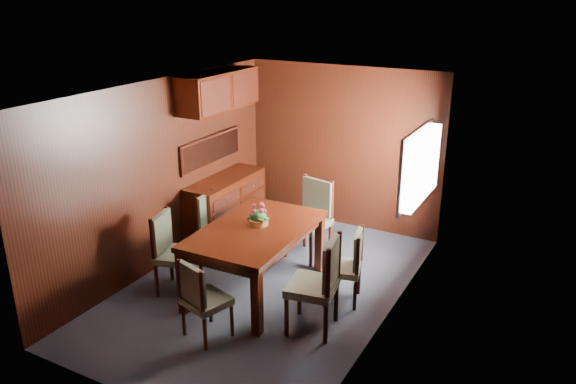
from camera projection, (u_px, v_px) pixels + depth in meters
The scene contains 11 objects.
ground at pixel (266, 287), 6.82m from camera, with size 4.50×4.50×0.00m, color #353A48.
room_shell at pixel (271, 150), 6.58m from camera, with size 3.06×4.52×2.41m.
sideboard at pixel (226, 208), 8.05m from camera, with size 0.48×1.40×0.90m, color black.
dining_table at pixel (255, 237), 6.52m from camera, with size 1.13×1.76×0.81m.
chair_left_near at pixel (171, 248), 6.58m from camera, with size 0.55×0.57×0.99m.
chair_left_far at pixel (214, 223), 7.37m from camera, with size 0.45×0.47×0.92m.
chair_right_near at pixel (320, 280), 5.78m from camera, with size 0.56×0.58×1.06m.
chair_right_far at pixel (349, 262), 6.35m from camera, with size 0.50×0.51×0.89m.
chair_head at pixel (201, 296), 5.66m from camera, with size 0.52×0.50×0.88m.
chair_foot at pixel (312, 214), 7.46m from camera, with size 0.60×0.58×1.06m.
flower_centerpiece at pixel (258, 215), 6.53m from camera, with size 0.25×0.25×0.25m.
Camera 1 is at (3.09, -5.16, 3.43)m, focal length 35.00 mm.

